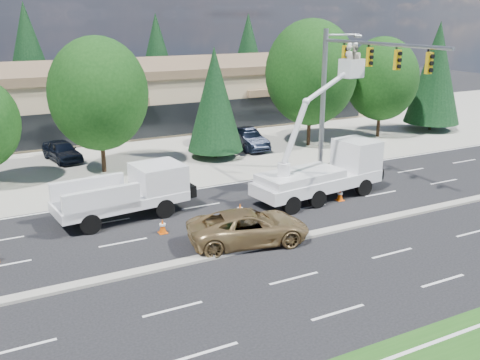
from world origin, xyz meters
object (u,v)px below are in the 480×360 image
signal_mast (346,80)px  minivan (249,227)px  bucket_truck (328,166)px  utility_pickup (130,197)px

signal_mast → minivan: 13.01m
bucket_truck → minivan: size_ratio=1.54×
signal_mast → minivan: bearing=-147.3°
bucket_truck → signal_mast: bearing=34.9°
signal_mast → bucket_truck: bearing=-138.1°
utility_pickup → bucket_truck: 10.89m
minivan → signal_mast: bearing=-46.9°
utility_pickup → bucket_truck: (10.69, -1.97, 0.76)m
minivan → utility_pickup: bearing=44.2°
utility_pickup → bucket_truck: bearing=-16.7°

